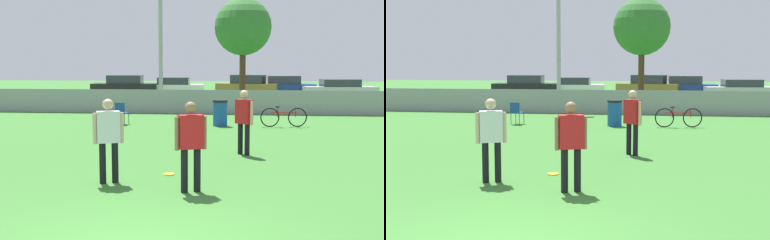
{
  "view_description": "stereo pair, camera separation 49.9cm",
  "coord_description": "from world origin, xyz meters",
  "views": [
    {
      "loc": [
        1.48,
        -6.33,
        2.37
      ],
      "look_at": [
        0.15,
        5.75,
        1.05
      ],
      "focal_mm": 50.0,
      "sensor_mm": 36.0,
      "label": 1
    },
    {
      "loc": [
        1.97,
        -6.27,
        2.37
      ],
      "look_at": [
        0.15,
        5.75,
        1.05
      ],
      "focal_mm": 50.0,
      "sensor_mm": 36.0,
      "label": 2
    }
  ],
  "objects": [
    {
      "name": "fence_backline",
      "position": [
        0.0,
        18.0,
        0.55
      ],
      "size": [
        25.88,
        0.07,
        1.21
      ],
      "color": "gray",
      "rests_on": "ground_plane"
    },
    {
      "name": "light_pole",
      "position": [
        -2.95,
        19.8,
        4.53
      ],
      "size": [
        0.9,
        0.36,
        7.59
      ],
      "color": "#9E9EA3",
      "rests_on": "ground_plane"
    },
    {
      "name": "tree_near_pole",
      "position": [
        1.04,
        21.91,
        4.16
      ],
      "size": [
        2.97,
        2.97,
        5.68
      ],
      "color": "#4C331E",
      "rests_on": "ground_plane"
    },
    {
      "name": "player_receiver_white",
      "position": [
        -1.28,
        3.75,
        0.97
      ],
      "size": [
        0.57,
        0.37,
        1.66
      ],
      "rotation": [
        0.0,
        0.0,
        0.38
      ],
      "color": "black",
      "rests_on": "ground_plane"
    },
    {
      "name": "player_thrower_red",
      "position": [
        1.31,
        7.29,
        0.97
      ],
      "size": [
        0.47,
        0.46,
        1.66
      ],
      "rotation": [
        0.0,
        0.0,
        -0.76
      ],
      "color": "black",
      "rests_on": "ground_plane"
    },
    {
      "name": "player_defender_red",
      "position": [
        0.4,
        3.19,
        0.97
      ],
      "size": [
        0.56,
        0.37,
        1.66
      ],
      "rotation": [
        0.0,
        0.0,
        0.39
      ],
      "color": "black",
      "rests_on": "ground_plane"
    },
    {
      "name": "frisbee_disc",
      "position": [
        -0.22,
        4.64,
        0.01
      ],
      "size": [
        0.25,
        0.25,
        0.03
      ],
      "color": "yellow",
      "rests_on": "ground_plane"
    },
    {
      "name": "folding_chair_sideline",
      "position": [
        -3.4,
        13.44,
        0.5
      ],
      "size": [
        0.5,
        0.5,
        0.84
      ],
      "rotation": [
        0.0,
        0.0,
        2.89
      ],
      "color": "#333338",
      "rests_on": "ground_plane"
    },
    {
      "name": "bicycle_sideline",
      "position": [
        2.69,
        13.36,
        0.37
      ],
      "size": [
        1.71,
        0.44,
        0.76
      ],
      "rotation": [
        0.0,
        0.0,
        0.14
      ],
      "color": "black",
      "rests_on": "ground_plane"
    },
    {
      "name": "trash_bin",
      "position": [
        0.36,
        13.43,
        0.49
      ],
      "size": [
        0.55,
        0.55,
        0.97
      ],
      "color": "#194C99",
      "rests_on": "ground_plane"
    },
    {
      "name": "parked_car_dark",
      "position": [
        -6.99,
        29.19,
        0.71
      ],
      "size": [
        4.53,
        2.1,
        1.48
      ],
      "rotation": [
        0.0,
        0.0,
        0.07
      ],
      "color": "black",
      "rests_on": "ground_plane"
    },
    {
      "name": "parked_car_white",
      "position": [
        -3.73,
        29.65,
        0.66
      ],
      "size": [
        4.11,
        1.9,
        1.33
      ],
      "rotation": [
        0.0,
        0.0,
        0.04
      ],
      "color": "black",
      "rests_on": "ground_plane"
    },
    {
      "name": "parked_car_tan",
      "position": [
        1.3,
        29.5,
        0.73
      ],
      "size": [
        4.34,
        2.61,
        1.52
      ],
      "rotation": [
        0.0,
        0.0,
        -0.2
      ],
      "color": "black",
      "rests_on": "ground_plane"
    },
    {
      "name": "parked_car_blue",
      "position": [
        3.65,
        29.81,
        0.7
      ],
      "size": [
        4.18,
        1.87,
        1.46
      ],
      "rotation": [
        0.0,
        0.0,
        0.03
      ],
      "color": "black",
      "rests_on": "ground_plane"
    },
    {
      "name": "parked_car_silver",
      "position": [
        7.06,
        28.12,
        0.65
      ],
      "size": [
        4.58,
        2.11,
        1.29
      ],
      "rotation": [
        0.0,
        0.0,
        0.1
      ],
      "color": "black",
      "rests_on": "ground_plane"
    }
  ]
}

